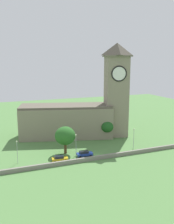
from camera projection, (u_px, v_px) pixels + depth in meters
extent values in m
plane|color=#517F42|center=(78.00, 141.00, 89.13)|extent=(200.00, 200.00, 0.00)
cube|color=gray|center=(66.00, 122.00, 94.39)|extent=(35.85, 20.77, 11.40)
cube|color=#5C5547|center=(66.00, 106.00, 93.17)|extent=(35.59, 19.84, 0.70)
cube|color=gray|center=(116.00, 97.00, 94.39)|extent=(10.02, 10.02, 29.70)
cube|color=#675F4F|center=(117.00, 56.00, 91.34)|extent=(11.62, 11.62, 0.50)
pyramid|color=#484338|center=(117.00, 49.00, 90.84)|extent=(10.52, 10.52, 4.47)
cylinder|color=white|center=(119.00, 74.00, 88.58)|extent=(5.04, 1.52, 5.20)
torus|color=black|center=(119.00, 74.00, 88.58)|extent=(5.58, 1.98, 5.67)
cylinder|color=white|center=(127.00, 73.00, 92.99)|extent=(1.52, 5.04, 5.20)
torus|color=black|center=(127.00, 73.00, 92.99)|extent=(1.98, 5.58, 5.67)
cube|color=gray|center=(98.00, 158.00, 72.79)|extent=(54.57, 0.70, 1.15)
cube|color=gold|center=(60.00, 159.00, 71.04)|extent=(4.70, 2.39, 0.87)
cube|color=#1E232B|center=(59.00, 157.00, 70.83)|extent=(2.71, 1.92, 0.69)
cylinder|color=black|center=(65.00, 159.00, 72.36)|extent=(0.73, 0.42, 0.69)
cylinder|color=black|center=(66.00, 161.00, 70.62)|extent=(0.73, 0.42, 0.69)
cylinder|color=black|center=(54.00, 160.00, 71.63)|extent=(0.73, 0.42, 0.69)
cylinder|color=black|center=(55.00, 162.00, 69.89)|extent=(0.73, 0.42, 0.69)
cube|color=#233D9E|center=(85.00, 154.00, 75.23)|extent=(4.94, 2.30, 0.76)
cube|color=#1E232B|center=(84.00, 152.00, 75.03)|extent=(2.82, 1.88, 0.60)
cylinder|color=black|center=(89.00, 154.00, 76.63)|extent=(0.64, 0.39, 0.61)
cylinder|color=black|center=(91.00, 156.00, 74.87)|extent=(0.64, 0.39, 0.61)
cylinder|color=black|center=(79.00, 155.00, 75.74)|extent=(0.64, 0.39, 0.61)
cylinder|color=black|center=(80.00, 157.00, 73.98)|extent=(0.64, 0.39, 0.61)
cylinder|color=#9EA0A5|center=(17.00, 153.00, 69.83)|extent=(0.14, 0.14, 6.11)
sphere|color=#F4EFCC|center=(17.00, 142.00, 69.16)|extent=(0.44, 0.44, 0.44)
cylinder|color=#9EA0A5|center=(76.00, 146.00, 75.29)|extent=(0.14, 0.14, 6.27)
sphere|color=#F4EFCC|center=(76.00, 135.00, 74.61)|extent=(0.44, 0.44, 0.44)
cylinder|color=#9EA0A5|center=(134.00, 139.00, 81.64)|extent=(0.14, 0.14, 6.17)
sphere|color=#F4EFCC|center=(134.00, 130.00, 80.97)|extent=(0.44, 0.44, 0.44)
cylinder|color=brown|center=(107.00, 135.00, 91.24)|extent=(0.64, 0.64, 3.05)
ellipsoid|color=#1E511E|center=(107.00, 127.00, 90.58)|extent=(4.55, 4.55, 4.09)
cylinder|color=brown|center=(65.00, 148.00, 77.56)|extent=(0.89, 0.89, 3.29)
ellipsoid|color=#286023|center=(65.00, 136.00, 76.74)|extent=(6.34, 6.34, 5.71)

